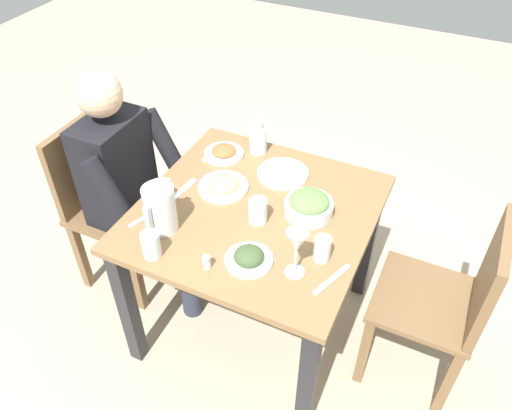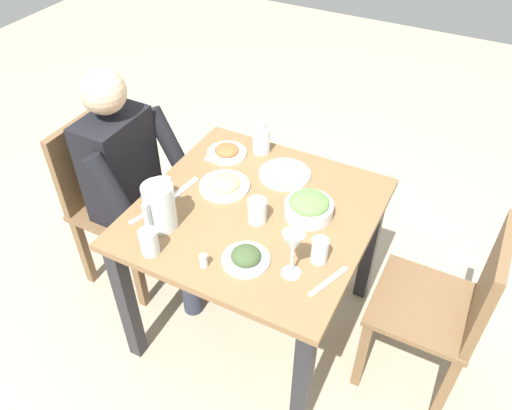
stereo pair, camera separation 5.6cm
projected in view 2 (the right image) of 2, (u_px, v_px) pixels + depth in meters
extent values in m
plane|color=tan|center=(255.00, 319.00, 2.51)|extent=(8.00, 8.00, 0.00)
cube|color=olive|center=(255.00, 213.00, 2.04)|extent=(0.91, 0.91, 0.03)
cube|color=#232328|center=(223.00, 195.00, 2.69)|extent=(0.06, 0.06, 0.70)
cube|color=#232328|center=(127.00, 304.00, 2.15)|extent=(0.06, 0.06, 0.70)
cube|color=#232328|center=(370.00, 245.00, 2.41)|extent=(0.06, 0.06, 0.70)
cube|color=#232328|center=(302.00, 384.00, 1.87)|extent=(0.06, 0.06, 0.70)
cube|color=brown|center=(127.00, 211.00, 2.79)|extent=(0.04, 0.04, 0.43)
cube|color=brown|center=(84.00, 251.00, 2.56)|extent=(0.04, 0.04, 0.43)
cube|color=brown|center=(178.00, 230.00, 2.67)|extent=(0.04, 0.04, 0.43)
cube|color=brown|center=(139.00, 274.00, 2.44)|extent=(0.04, 0.04, 0.43)
cube|color=brown|center=(125.00, 207.00, 2.46)|extent=(0.40, 0.40, 0.03)
cube|color=brown|center=(86.00, 160.00, 2.38)|extent=(0.38, 0.04, 0.42)
cube|color=brown|center=(445.00, 389.00, 2.00)|extent=(0.04, 0.04, 0.43)
cube|color=brown|center=(461.00, 325.00, 2.22)|extent=(0.04, 0.04, 0.43)
cube|color=brown|center=(362.00, 354.00, 2.12)|extent=(0.04, 0.04, 0.43)
cube|color=brown|center=(386.00, 296.00, 2.34)|extent=(0.04, 0.04, 0.43)
cube|color=brown|center=(425.00, 305.00, 2.02)|extent=(0.40, 0.40, 0.03)
cube|color=brown|center=(489.00, 285.00, 1.81)|extent=(0.38, 0.04, 0.42)
cube|color=black|center=(120.00, 165.00, 2.28)|extent=(0.32, 0.20, 0.50)
sphere|color=#DBB28E|center=(104.00, 91.00, 2.04)|extent=(0.19, 0.19, 0.19)
cylinder|color=#2D3342|center=(173.00, 213.00, 2.46)|extent=(0.11, 0.38, 0.11)
cylinder|color=#2D3342|center=(209.00, 255.00, 2.52)|extent=(0.10, 0.10, 0.46)
cylinder|color=black|center=(171.00, 146.00, 2.35)|extent=(0.08, 0.23, 0.37)
cylinder|color=#2D3342|center=(152.00, 235.00, 2.34)|extent=(0.11, 0.38, 0.11)
cylinder|color=#2D3342|center=(190.00, 278.00, 2.41)|extent=(0.10, 0.10, 0.46)
cylinder|color=black|center=(115.00, 196.00, 2.08)|extent=(0.08, 0.23, 0.37)
cylinder|color=silver|center=(160.00, 206.00, 1.90)|extent=(0.12, 0.12, 0.19)
cube|color=silver|center=(147.00, 217.00, 1.85)|extent=(0.02, 0.02, 0.11)
cube|color=silver|center=(165.00, 181.00, 1.88)|extent=(0.04, 0.03, 0.02)
cylinder|color=white|center=(309.00, 209.00, 1.99)|extent=(0.19, 0.19, 0.05)
ellipsoid|color=#608E47|center=(309.00, 202.00, 1.97)|extent=(0.16, 0.16, 0.06)
cylinder|color=white|center=(225.00, 186.00, 2.13)|extent=(0.21, 0.21, 0.01)
ellipsoid|color=#E0C670|center=(224.00, 183.00, 2.12)|extent=(0.13, 0.13, 0.05)
cylinder|color=white|center=(246.00, 260.00, 1.82)|extent=(0.17, 0.17, 0.01)
ellipsoid|color=#3D512D|center=(246.00, 256.00, 1.81)|extent=(0.11, 0.11, 0.06)
cylinder|color=white|center=(285.00, 174.00, 2.19)|extent=(0.22, 0.22, 0.01)
ellipsoid|color=white|center=(285.00, 171.00, 2.18)|extent=(0.14, 0.14, 0.04)
cylinder|color=white|center=(227.00, 153.00, 2.31)|extent=(0.18, 0.18, 0.01)
ellipsoid|color=#CC5B33|center=(227.00, 150.00, 2.30)|extent=(0.11, 0.11, 0.04)
cylinder|color=silver|center=(149.00, 242.00, 1.82)|extent=(0.07, 0.07, 0.10)
cylinder|color=silver|center=(257.00, 211.00, 1.95)|extent=(0.07, 0.07, 0.10)
cylinder|color=silver|center=(320.00, 250.00, 1.79)|extent=(0.06, 0.06, 0.10)
cylinder|color=silver|center=(161.00, 191.00, 2.05)|extent=(0.08, 0.08, 0.09)
cylinder|color=silver|center=(291.00, 273.00, 1.78)|extent=(0.07, 0.07, 0.01)
cylinder|color=silver|center=(292.00, 263.00, 1.74)|extent=(0.01, 0.01, 0.10)
cone|color=silver|center=(293.00, 243.00, 1.68)|extent=(0.08, 0.08, 0.09)
cylinder|color=silver|center=(261.00, 140.00, 2.30)|extent=(0.08, 0.08, 0.12)
cylinder|color=gold|center=(261.00, 145.00, 2.31)|extent=(0.07, 0.07, 0.07)
cylinder|color=silver|center=(262.00, 125.00, 2.24)|extent=(0.03, 0.03, 0.04)
cylinder|color=white|center=(204.00, 262.00, 1.79)|extent=(0.03, 0.03, 0.04)
cylinder|color=#B2B2B7|center=(203.00, 257.00, 1.77)|extent=(0.03, 0.03, 0.01)
cube|color=silver|center=(217.00, 151.00, 2.33)|extent=(0.17, 0.04, 0.01)
cube|color=silver|center=(328.00, 282.00, 1.75)|extent=(0.18, 0.08, 0.01)
cube|color=silver|center=(184.00, 189.00, 2.12)|extent=(0.17, 0.05, 0.01)
cube|color=silver|center=(149.00, 213.00, 2.01)|extent=(0.18, 0.08, 0.01)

